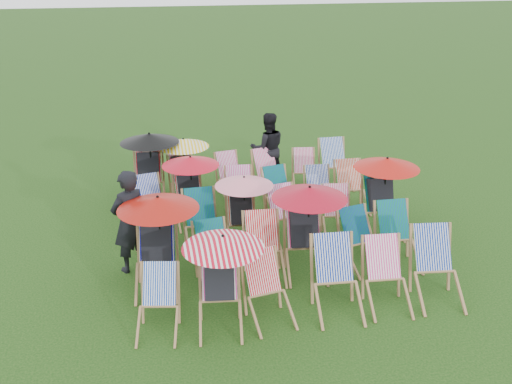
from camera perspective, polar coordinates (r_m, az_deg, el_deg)
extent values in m
plane|color=black|center=(10.17, 1.38, -5.15)|extent=(100.00, 100.00, 0.00)
cube|color=#0835A9|center=(7.99, -9.64, -9.04)|extent=(0.50, 0.41, 0.53)
cube|color=#EA2E92|center=(7.96, -3.70, -8.46)|extent=(0.52, 0.41, 0.58)
cube|color=black|center=(7.92, -3.69, -8.65)|extent=(0.45, 0.46, 0.60)
sphere|color=tan|center=(7.85, -3.76, -6.29)|extent=(0.21, 0.21, 0.21)
cylinder|color=black|center=(7.75, -3.28, -7.11)|extent=(0.03, 0.03, 0.71)
cone|color=red|center=(7.59, -3.34, -5.00)|extent=(1.11, 1.11, 0.17)
cube|color=red|center=(8.10, 0.59, -7.93)|extent=(0.52, 0.42, 0.56)
cube|color=#072094|center=(8.35, 7.74, -6.51)|extent=(0.56, 0.43, 0.63)
cube|color=#EE2F89|center=(8.61, 12.56, -6.34)|extent=(0.52, 0.40, 0.59)
cube|color=#072599|center=(8.95, 17.24, -5.30)|extent=(0.58, 0.45, 0.64)
cube|color=#070791|center=(8.92, -9.90, -4.65)|extent=(0.57, 0.45, 0.63)
cube|color=black|center=(8.87, -9.92, -4.82)|extent=(0.49, 0.50, 0.66)
sphere|color=tan|center=(8.82, -10.02, -2.47)|extent=(0.23, 0.23, 0.23)
cylinder|color=black|center=(8.69, -9.63, -3.22)|extent=(0.03, 0.03, 0.78)
cone|color=#A11109|center=(8.55, -9.78, -1.08)|extent=(1.22, 1.22, 0.19)
cube|color=#0B773E|center=(9.03, -4.54, -4.65)|extent=(0.51, 0.40, 0.55)
cube|color=red|center=(9.12, 0.57, -3.90)|extent=(0.52, 0.39, 0.60)
cube|color=#EF2F76|center=(9.23, 4.73, -3.47)|extent=(0.56, 0.44, 0.62)
cube|color=black|center=(9.19, 4.78, -3.62)|extent=(0.48, 0.49, 0.65)
sphere|color=tan|center=(9.14, 4.74, -1.40)|extent=(0.23, 0.23, 0.23)
cylinder|color=black|center=(9.04, 5.30, -2.09)|extent=(0.03, 0.03, 0.76)
cone|color=#A6091C|center=(8.90, 5.38, -0.06)|extent=(1.20, 1.20, 0.18)
cube|color=#095E38|center=(9.55, 9.87, -3.27)|extent=(0.53, 0.44, 0.56)
cube|color=#0B7632|center=(9.74, 13.56, -2.73)|extent=(0.52, 0.39, 0.60)
cube|color=red|center=(9.96, -10.78, -2.56)|extent=(0.49, 0.40, 0.51)
cube|color=#0A6A35|center=(10.04, -5.66, -1.45)|extent=(0.51, 0.39, 0.60)
cube|color=red|center=(10.10, -1.54, -1.64)|extent=(0.46, 0.35, 0.53)
cube|color=black|center=(10.06, -1.51, -1.75)|extent=(0.39, 0.40, 0.56)
sphere|color=tan|center=(10.02, -1.59, -0.01)|extent=(0.19, 0.19, 0.19)
cylinder|color=black|center=(9.93, -1.18, -0.53)|extent=(0.03, 0.03, 0.65)
cone|color=pink|center=(9.82, -1.19, 1.06)|extent=(1.02, 1.02, 0.16)
cube|color=#D62A8C|center=(10.28, 2.57, -0.94)|extent=(0.53, 0.43, 0.57)
cube|color=#D12962|center=(10.53, 8.03, -0.78)|extent=(0.49, 0.39, 0.53)
cube|color=#0A7324|center=(10.74, 12.18, -0.12)|extent=(0.53, 0.40, 0.61)
cube|color=black|center=(10.69, 12.28, -0.24)|extent=(0.45, 0.46, 0.64)
sphere|color=tan|center=(10.66, 12.23, 1.65)|extent=(0.22, 0.22, 0.22)
cylinder|color=black|center=(10.57, 12.81, 1.10)|extent=(0.03, 0.03, 0.75)
cone|color=#B9120A|center=(10.45, 12.97, 2.84)|extent=(1.17, 1.17, 0.18)
cube|color=#071BA1|center=(11.06, -10.79, 0.25)|extent=(0.51, 0.42, 0.54)
cube|color=red|center=(10.96, -6.82, 0.41)|extent=(0.49, 0.38, 0.56)
cube|color=black|center=(10.92, -6.78, 0.31)|extent=(0.42, 0.43, 0.58)
sphere|color=tan|center=(10.90, -6.93, 1.99)|extent=(0.20, 0.20, 0.20)
cylinder|color=black|center=(10.80, -6.50, 1.53)|extent=(0.03, 0.03, 0.68)
cone|color=red|center=(10.69, -6.57, 3.09)|extent=(1.07, 1.07, 0.17)
cube|color=#D42A8E|center=(11.21, -1.73, 1.12)|extent=(0.50, 0.39, 0.56)
cube|color=#0A6A3C|center=(11.31, 1.99, 1.17)|extent=(0.51, 0.41, 0.54)
cube|color=#061E8D|center=(11.45, 6.17, 1.26)|extent=(0.47, 0.35, 0.53)
cube|color=red|center=(11.64, 9.26, 1.73)|extent=(0.49, 0.37, 0.58)
cube|color=red|center=(12.04, -10.69, 2.59)|extent=(0.55, 0.42, 0.62)
cube|color=black|center=(11.99, -10.71, 2.50)|extent=(0.46, 0.48, 0.65)
sphere|color=tan|center=(11.98, -10.80, 4.21)|extent=(0.23, 0.23, 0.23)
cylinder|color=black|center=(11.85, -10.50, 3.74)|extent=(0.03, 0.03, 0.76)
cone|color=black|center=(11.75, -10.62, 5.34)|extent=(1.19, 1.19, 0.18)
cube|color=#F13088|center=(12.08, -7.50, 2.46)|extent=(0.50, 0.39, 0.55)
cube|color=black|center=(12.03, -7.46, 2.39)|extent=(0.43, 0.44, 0.58)
sphere|color=tan|center=(12.02, -7.62, 3.89)|extent=(0.20, 0.20, 0.20)
cylinder|color=black|center=(11.92, -7.21, 3.50)|extent=(0.03, 0.03, 0.67)
cone|color=yellow|center=(11.83, -7.28, 4.91)|extent=(1.06, 1.06, 0.16)
cube|color=#CF297A|center=(12.24, -2.86, 2.78)|extent=(0.49, 0.40, 0.52)
cube|color=#FB3284|center=(12.26, 0.93, 3.01)|extent=(0.53, 0.43, 0.55)
cube|color=#D12969|center=(12.57, 4.79, 3.18)|extent=(0.47, 0.37, 0.51)
cube|color=#07319D|center=(12.79, 7.67, 3.94)|extent=(0.52, 0.38, 0.61)
imported|color=black|center=(9.22, -12.54, -2.89)|extent=(0.75, 0.68, 1.71)
imported|color=black|center=(12.56, 1.18, 4.39)|extent=(0.79, 0.62, 1.60)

